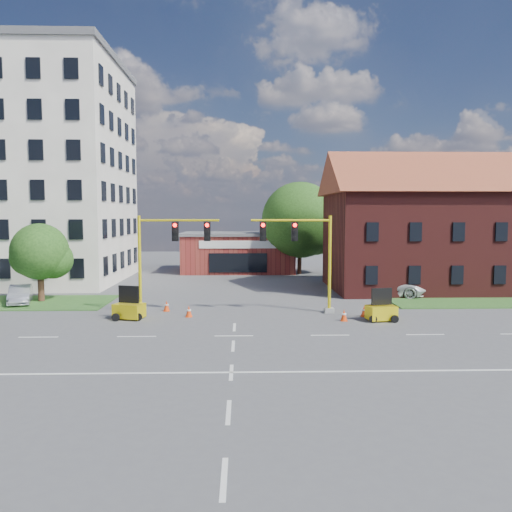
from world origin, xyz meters
name	(u,v)px	position (x,y,z in m)	size (l,w,h in m)	color
ground	(234,336)	(0.00, 0.00, 0.00)	(120.00, 120.00, 0.00)	#49494C
grass_verge_ne	(491,303)	(18.00, 9.00, 0.04)	(14.00, 4.00, 0.08)	#244D1C
lane_markings	(233,352)	(0.00, -3.00, 0.01)	(60.00, 36.00, 0.01)	silver
office_block	(22,171)	(-20.00, 21.90, 10.31)	(18.40, 15.40, 20.60)	beige
brick_shop	(238,252)	(0.00, 29.98, 2.16)	(12.40, 8.40, 4.30)	maroon
townhouse_row	(452,219)	(18.00, 16.00, 5.93)	(21.00, 11.00, 11.50)	#4D1917
tree_large	(304,222)	(6.91, 27.08, 5.47)	(8.41, 8.01, 9.71)	#372014
tree_nw_front	(43,254)	(-13.80, 10.58, 3.48)	(4.22, 4.02, 5.65)	#372014
signal_mast_west	(166,252)	(-4.36, 6.00, 3.92)	(5.30, 0.60, 6.20)	gray
signal_mast_east	(304,252)	(4.36, 6.00, 3.92)	(5.30, 0.60, 6.20)	gray
trailer_west	(129,309)	(-6.35, 4.37, 0.60)	(1.95, 1.58, 1.93)	yellow
trailer_east	(381,311)	(8.65, 3.46, 0.58)	(1.80, 1.36, 1.86)	yellow
cone_a	(189,311)	(-2.84, 4.90, 0.34)	(0.40, 0.40, 0.70)	#E53C0C
cone_b	(167,306)	(-4.48, 6.77, 0.34)	(0.40, 0.40, 0.70)	#E53C0C
cone_c	(344,315)	(6.44, 3.47, 0.34)	(0.40, 0.40, 0.70)	#E53C0C
cone_d	(364,311)	(7.93, 4.70, 0.34)	(0.40, 0.40, 0.70)	#E53C0C
pickup_white	(388,286)	(11.65, 12.42, 0.79)	(2.63, 5.70, 1.58)	silver
sedan_silver_front	(20,295)	(-15.18, 9.79, 0.66)	(1.39, 3.98, 1.31)	#B1B3BA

